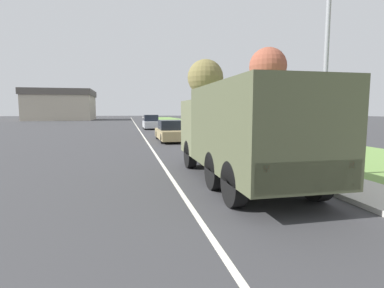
% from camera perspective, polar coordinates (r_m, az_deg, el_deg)
% --- Properties ---
extents(ground_plane, '(180.00, 180.00, 0.00)m').
position_cam_1_polar(ground_plane, '(37.14, -10.28, 3.03)').
color(ground_plane, '#38383A').
extents(lane_centre_stripe, '(0.12, 120.00, 0.00)m').
position_cam_1_polar(lane_centre_stripe, '(37.14, -10.28, 3.03)').
color(lane_centre_stripe, silver).
rests_on(lane_centre_stripe, ground).
extents(sidewalk_right, '(1.80, 120.00, 0.12)m').
position_cam_1_polar(sidewalk_right, '(37.57, -3.40, 3.25)').
color(sidewalk_right, beige).
rests_on(sidewalk_right, ground).
extents(grass_strip_right, '(7.00, 120.00, 0.02)m').
position_cam_1_polar(grass_strip_right, '(38.50, 3.10, 3.25)').
color(grass_strip_right, '#6B9347').
rests_on(grass_strip_right, ground).
extents(military_truck, '(2.33, 6.92, 2.79)m').
position_cam_1_polar(military_truck, '(8.80, 9.59, 2.78)').
color(military_truck, '#606647').
rests_on(military_truck, ground).
extents(car_nearest_ahead, '(1.80, 4.90, 1.44)m').
position_cam_1_polar(car_nearest_ahead, '(20.94, -4.01, 2.39)').
color(car_nearest_ahead, tan).
rests_on(car_nearest_ahead, ground).
extents(car_second_ahead, '(1.75, 4.48, 1.62)m').
position_cam_1_polar(car_second_ahead, '(34.97, -7.81, 4.06)').
color(car_second_ahead, '#B7BABF').
rests_on(car_second_ahead, ground).
extents(lamp_post, '(1.69, 0.24, 7.83)m').
position_cam_1_polar(lamp_post, '(10.57, 23.57, 20.23)').
color(lamp_post, gray).
rests_on(lamp_post, sidewalk_right).
extents(tree_mid_right, '(2.91, 2.91, 6.99)m').
position_cam_1_polar(tree_mid_right, '(24.92, 14.24, 14.06)').
color(tree_mid_right, '#4C3D2D').
rests_on(tree_mid_right, grass_strip_right).
extents(tree_far_right, '(4.01, 4.01, 7.79)m').
position_cam_1_polar(tree_far_right, '(34.36, 2.57, 12.51)').
color(tree_far_right, brown).
rests_on(tree_far_right, grass_strip_right).
extents(building_distant, '(14.02, 13.46, 6.70)m').
position_cam_1_polar(building_distant, '(73.88, -23.61, 6.85)').
color(building_distant, '#B2A893').
rests_on(building_distant, ground).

